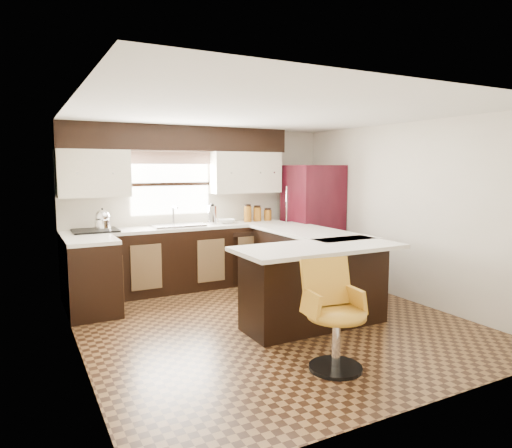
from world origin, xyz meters
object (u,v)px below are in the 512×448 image
refrigerator (313,222)px  bar_chair (337,317)px  peninsula_long (305,266)px  peninsula_return (315,287)px

refrigerator → bar_chair: 3.51m
peninsula_long → bar_chair: 2.25m
peninsula_return → bar_chair: (-0.49, -1.03, 0.04)m
peninsula_return → bar_chair: 1.14m
peninsula_long → peninsula_return: bearing=-118.3°
peninsula_long → refrigerator: refrigerator is taller
peninsula_long → refrigerator: (0.79, 0.97, 0.47)m
peninsula_long → bar_chair: bearing=-116.9°
peninsula_return → peninsula_long: bearing=61.7°
refrigerator → bar_chair: (-1.81, -2.98, -0.43)m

